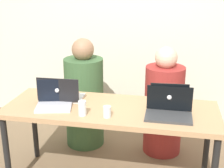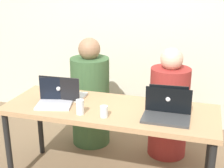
# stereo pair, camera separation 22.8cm
# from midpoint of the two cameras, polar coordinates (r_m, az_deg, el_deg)

# --- Properties ---
(back_wall) EXTENTS (4.50, 0.10, 2.36)m
(back_wall) POSITION_cam_midpoint_polar(r_m,az_deg,el_deg) (3.74, 2.32, 10.67)
(back_wall) COLOR beige
(back_wall) RESTS_ON ground
(desk) EXTENTS (1.73, 0.63, 0.71)m
(desk) POSITION_cam_midpoint_polar(r_m,az_deg,el_deg) (2.56, -2.85, -5.73)
(desk) COLOR tan
(desk) RESTS_ON ground
(person_on_left) EXTENTS (0.47, 0.47, 1.15)m
(person_on_left) POSITION_cam_midpoint_polar(r_m,az_deg,el_deg) (3.28, -7.07, -2.75)
(person_on_left) COLOR #3A5D35
(person_on_left) RESTS_ON ground
(person_on_right) EXTENTS (0.43, 0.43, 1.10)m
(person_on_right) POSITION_cam_midpoint_polar(r_m,az_deg,el_deg) (3.14, 7.35, -4.19)
(person_on_right) COLOR maroon
(person_on_right) RESTS_ON ground
(laptop_front_left) EXTENTS (0.33, 0.28, 0.21)m
(laptop_front_left) POSITION_cam_midpoint_polar(r_m,az_deg,el_deg) (2.60, -13.03, -3.11)
(laptop_front_left) COLOR silver
(laptop_front_left) RESTS_ON desk
(laptop_front_right) EXTENTS (0.35, 0.25, 0.21)m
(laptop_front_right) POSITION_cam_midpoint_polar(r_m,az_deg,el_deg) (2.38, 7.66, -4.83)
(laptop_front_right) COLOR #393A3C
(laptop_front_right) RESTS_ON desk
(laptop_back_left) EXTENTS (0.37, 0.26, 0.22)m
(laptop_back_left) POSITION_cam_midpoint_polar(r_m,az_deg,el_deg) (2.73, -11.72, -1.98)
(laptop_back_left) COLOR silver
(laptop_back_left) RESTS_ON desk
(laptop_back_right) EXTENTS (0.31, 0.28, 0.23)m
(laptop_back_right) POSITION_cam_midpoint_polar(r_m,az_deg,el_deg) (2.54, 7.73, -3.28)
(laptop_back_right) COLOR #ADB1B6
(laptop_back_right) RESTS_ON desk
(water_glass_center) EXTENTS (0.06, 0.06, 0.09)m
(water_glass_center) POSITION_cam_midpoint_polar(r_m,az_deg,el_deg) (2.35, -3.70, -5.27)
(water_glass_center) COLOR silver
(water_glass_center) RESTS_ON desk
(water_glass_left) EXTENTS (0.06, 0.06, 0.12)m
(water_glass_left) POSITION_cam_midpoint_polar(r_m,az_deg,el_deg) (2.40, -8.19, -4.62)
(water_glass_left) COLOR white
(water_glass_left) RESTS_ON desk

